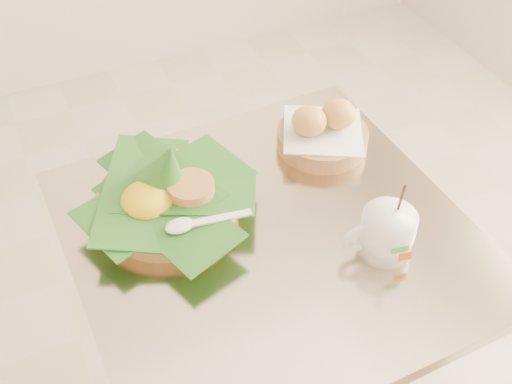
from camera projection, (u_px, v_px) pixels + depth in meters
name	position (u px, v px, depth m)	size (l,w,h in m)	color
cafe_table	(268.00, 305.00, 1.32)	(0.72, 0.72, 0.75)	gray
rice_basket	(166.00, 194.00, 1.18)	(0.32, 0.32, 0.16)	#B5814D
bread_basket	(323.00, 132.00, 1.32)	(0.22, 0.22, 0.10)	#B5814D
coffee_mug	(386.00, 232.00, 1.11)	(0.13, 0.10, 0.16)	white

